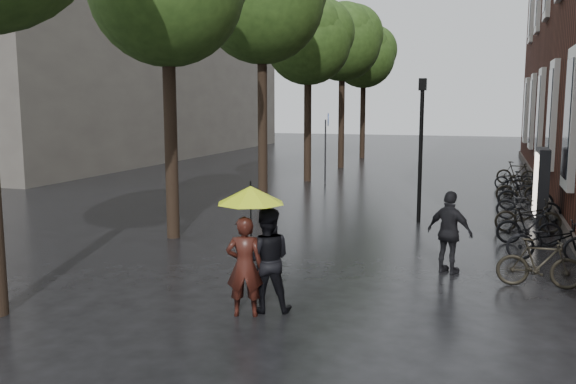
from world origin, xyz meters
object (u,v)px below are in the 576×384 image
at_px(person_black, 266,260).
at_px(pedestrian_walking, 450,232).
at_px(person_burgundy, 245,266).
at_px(parked_bicycles, 526,202).
at_px(ad_lightbox, 541,186).
at_px(lamp_post, 421,136).

distance_m(person_black, pedestrian_walking, 4.24).
xyz_separation_m(person_burgundy, parked_bicycles, (4.78, 10.63, -0.35)).
height_order(parked_bicycles, ad_lightbox, ad_lightbox).
distance_m(pedestrian_walking, parked_bicycles, 7.28).
relative_size(person_burgundy, ad_lightbox, 0.77).
height_order(person_black, ad_lightbox, ad_lightbox).
distance_m(person_burgundy, lamp_post, 9.09).
height_order(parked_bicycles, lamp_post, lamp_post).
relative_size(pedestrian_walking, ad_lightbox, 0.78).
bearing_deg(parked_bicycles, person_black, -113.76).
relative_size(ad_lightbox, lamp_post, 0.52).
xyz_separation_m(parked_bicycles, ad_lightbox, (0.33, -0.80, 0.61)).
xyz_separation_m(person_black, parked_bicycles, (4.53, 10.30, -0.40)).
bearing_deg(ad_lightbox, parked_bicycles, 112.60).
height_order(person_burgundy, parked_bicycles, person_burgundy).
xyz_separation_m(person_black, pedestrian_walking, (2.71, 3.26, -0.03)).
bearing_deg(ad_lightbox, person_burgundy, -117.19).
bearing_deg(pedestrian_walking, person_black, 76.09).
distance_m(person_burgundy, ad_lightbox, 11.08).
distance_m(person_black, ad_lightbox, 10.67).
height_order(pedestrian_walking, parked_bicycles, pedestrian_walking).
xyz_separation_m(ad_lightbox, lamp_post, (-3.30, -1.08, 1.41)).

